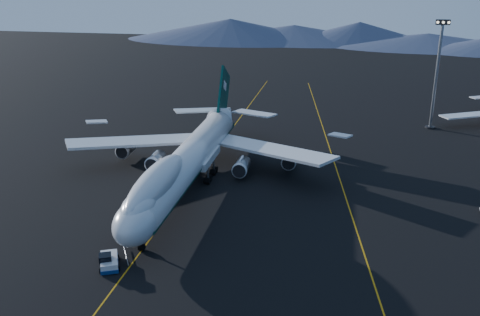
# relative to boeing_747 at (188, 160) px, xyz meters

# --- Properties ---
(ground) EXTENTS (500.00, 500.00, 0.00)m
(ground) POSITION_rel_boeing_747_xyz_m (-0.00, -0.03, -5.81)
(ground) COLOR black
(ground) RESTS_ON ground
(taxiway_line_main) EXTENTS (0.25, 220.00, 0.01)m
(taxiway_line_main) POSITION_rel_boeing_747_xyz_m (-0.00, -0.03, -5.80)
(taxiway_line_main) COLOR #C4840B
(taxiway_line_main) RESTS_ON ground
(taxiway_line_side) EXTENTS (28.08, 198.09, 0.01)m
(taxiway_line_side) POSITION_rel_boeing_747_xyz_m (30.00, 9.97, -5.80)
(taxiway_line_side) COLOR #C4840B
(taxiway_line_side) RESTS_ON ground
(boeing_747) EXTENTS (59.62, 72.43, 19.37)m
(boeing_747) POSITION_rel_boeing_747_xyz_m (0.00, 0.00, 0.00)
(boeing_747) COLOR silver
(boeing_747) RESTS_ON ground
(pushback_tug) EXTENTS (4.47, 5.73, 2.23)m
(pushback_tug) POSITION_rel_boeing_747_xyz_m (-3.00, -31.95, -5.11)
(pushback_tug) COLOR silver
(pushback_tug) RESTS_ON ground
(floodlight_mast) EXTENTS (3.62, 2.72, 29.31)m
(floodlight_mast) POSITION_rel_boeing_747_xyz_m (53.84, 53.49, 9.04)
(floodlight_mast) COLOR black
(floodlight_mast) RESTS_ON ground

